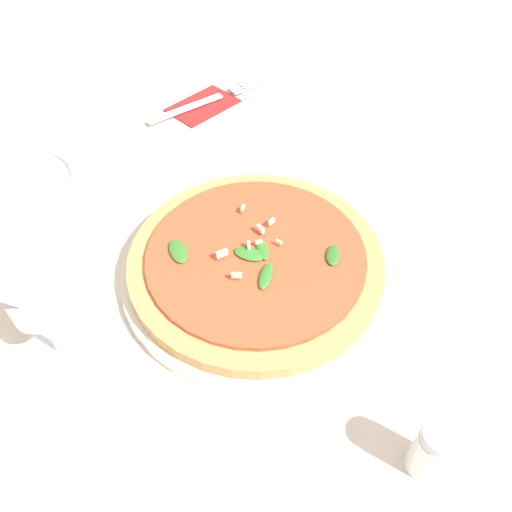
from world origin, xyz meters
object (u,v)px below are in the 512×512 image
Objects in this scene: wine_glass at (28,291)px; fork at (207,101)px; shaker_pepper at (431,451)px; side_plate_white at (13,187)px; pizza_arugula_main at (256,263)px.

fork is (0.44, 0.24, -0.10)m from wine_glass.
side_plate_white is at bearing 95.68° from shaker_pepper.
side_plate_white is at bearing 70.31° from wine_glass.
pizza_arugula_main is at bearing 76.70° from shaker_pepper.
pizza_arugula_main is at bearing -113.44° from fork.
shaker_pepper reaches higher than side_plate_white.
side_plate_white reaches higher than fork.
fork is at bearing 64.44° from shaker_pepper.
pizza_arugula_main is 0.38m from fork.
fork is 0.65m from shaker_pepper.
side_plate_white is (-0.12, 0.35, -0.01)m from pizza_arugula_main.
wine_glass reaches higher than shaker_pepper.
side_plate_white is at bearing 109.52° from pizza_arugula_main.
shaker_pepper is at bearing -65.01° from wine_glass.
shaker_pepper is at bearing -84.32° from side_plate_white.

